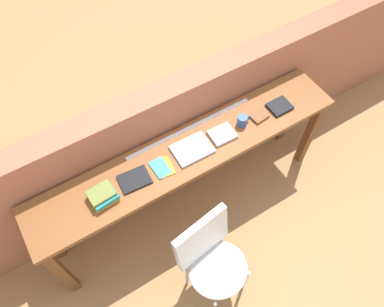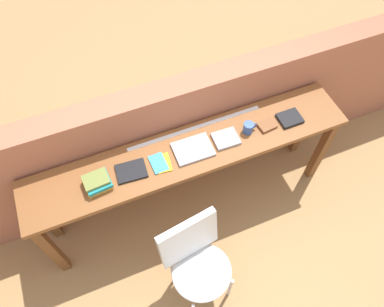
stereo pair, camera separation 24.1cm
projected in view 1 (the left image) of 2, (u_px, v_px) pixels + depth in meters
ground_plane at (207, 228)px, 3.35m from camera, size 40.00×40.00×0.00m
brick_wall_back at (168, 139)px, 3.14m from camera, size 6.00×0.20×1.22m
sideboard at (189, 160)px, 2.87m from camera, size 2.50×0.44×0.88m
chair_white_moulded at (212, 259)px, 2.67m from camera, size 0.50×0.51×0.89m
book_stack_leftmost at (102, 196)px, 2.50m from camera, size 0.19×0.18×0.08m
magazine_cycling at (135, 180)px, 2.61m from camera, size 0.22×0.18×0.02m
pamphlet_pile_colourful at (163, 167)px, 2.67m from camera, size 0.15×0.18×0.01m
book_open_centre at (192, 149)px, 2.74m from camera, size 0.29×0.22×0.02m
book_grey_hardcover at (222, 134)px, 2.81m from camera, size 0.19×0.17×0.03m
mug at (242, 121)px, 2.85m from camera, size 0.11×0.08×0.09m
leather_journal_brown at (259, 116)px, 2.91m from camera, size 0.14×0.11×0.02m
book_repair_rightmost at (280, 106)px, 2.96m from camera, size 0.18×0.15×0.03m
ruler_metal_back_edge at (190, 128)px, 2.86m from camera, size 1.09×0.03×0.00m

